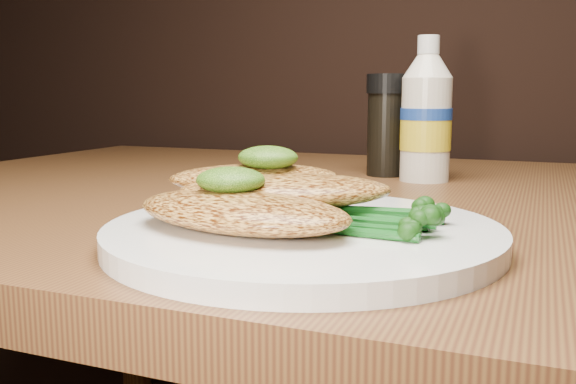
% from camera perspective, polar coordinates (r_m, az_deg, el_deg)
% --- Properties ---
extents(plate, '(0.29, 0.29, 0.02)m').
position_cam_1_polar(plate, '(0.47, 1.38, -3.83)').
color(plate, white).
rests_on(plate, dining_table).
extents(chicken_front, '(0.18, 0.12, 0.03)m').
position_cam_1_polar(chicken_front, '(0.44, -4.27, -1.74)').
color(chicken_front, '#C78D3F').
rests_on(chicken_front, plate).
extents(chicken_mid, '(0.18, 0.14, 0.02)m').
position_cam_1_polar(chicken_mid, '(0.48, -0.21, 0.14)').
color(chicken_mid, '#C78D3F').
rests_on(chicken_mid, plate).
extents(chicken_back, '(0.15, 0.13, 0.02)m').
position_cam_1_polar(chicken_back, '(0.51, -3.02, 1.31)').
color(chicken_back, '#C78D3F').
rests_on(chicken_back, plate).
extents(pesto_front, '(0.05, 0.05, 0.02)m').
position_cam_1_polar(pesto_front, '(0.46, -5.20, 1.09)').
color(pesto_front, '#133508').
rests_on(pesto_front, chicken_front).
extents(pesto_back, '(0.06, 0.06, 0.02)m').
position_cam_1_polar(pesto_back, '(0.50, -1.83, 3.14)').
color(pesto_back, '#133508').
rests_on(pesto_back, chicken_back).
extents(broccolini_bundle, '(0.17, 0.15, 0.02)m').
position_cam_1_polar(broccolini_bundle, '(0.45, 6.75, -1.89)').
color(broccolini_bundle, '#114F16').
rests_on(broccolini_bundle, plate).
extents(mayo_bottle, '(0.08, 0.08, 0.18)m').
position_cam_1_polar(mayo_bottle, '(0.80, 12.38, 7.31)').
color(mayo_bottle, beige).
rests_on(mayo_bottle, dining_table).
extents(pepper_grinder, '(0.07, 0.07, 0.13)m').
position_cam_1_polar(pepper_grinder, '(0.84, 8.89, 5.97)').
color(pepper_grinder, black).
rests_on(pepper_grinder, dining_table).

